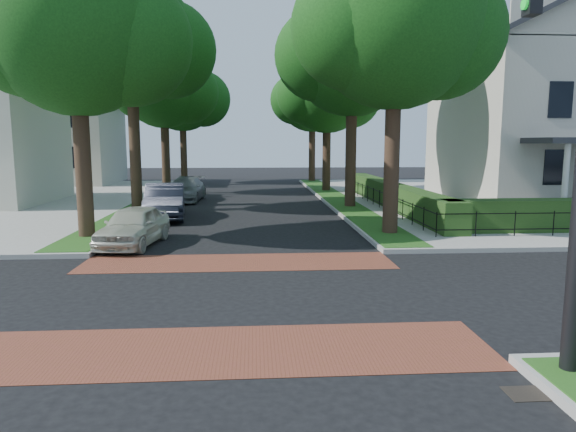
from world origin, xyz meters
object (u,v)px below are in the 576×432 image
object	(u,v)px
parked_car_front	(133,226)
parked_car_rear	(185,190)
parked_car_middle	(165,201)
traffic_signal	(571,52)

from	to	relation	value
parked_car_front	parked_car_rear	world-z (taller)	parked_car_rear
parked_car_front	parked_car_middle	size ratio (longest dim) A/B	0.82
traffic_signal	parked_car_front	xyz separation A→B (m)	(-8.49, 10.33, -4.03)
parked_car_middle	parked_car_rear	xyz separation A→B (m)	(0.00, 7.04, -0.11)
parked_car_front	parked_car_middle	distance (m)	6.28
traffic_signal	parked_car_middle	distance (m)	19.06
parked_car_rear	traffic_signal	bearing A→B (deg)	-67.15
traffic_signal	parked_car_front	size ratio (longest dim) A/B	2.01
parked_car_front	parked_car_rear	bearing A→B (deg)	97.36
parked_car_front	parked_car_rear	size ratio (longest dim) A/B	0.83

